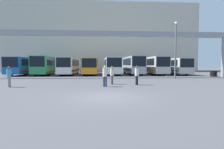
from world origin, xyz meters
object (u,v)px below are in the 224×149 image
object	(u,v)px
bus_slot_1	(47,65)
pedestrian_near_left	(105,75)
bus_slot_6	(153,65)
pedestrian_mid_left	(9,76)
tire_stack	(213,73)
bus_slot_4	(112,65)
bus_slot_3	(91,65)
lamp_post	(176,48)
bus_slot_0	(26,65)
bus_slot_2	(70,65)
pedestrian_near_right	(137,75)
pedestrian_far_center	(112,75)
bus_slot_7	(174,65)
bus_slot_5	(133,64)

from	to	relation	value
bus_slot_1	pedestrian_near_left	world-z (taller)	bus_slot_1
bus_slot_1	pedestrian_near_left	size ratio (longest dim) A/B	5.83
bus_slot_6	pedestrian_mid_left	distance (m)	25.41
tire_stack	pedestrian_near_left	bearing A→B (deg)	-146.69
bus_slot_4	bus_slot_6	xyz separation A→B (m)	(7.94, 0.50, 0.09)
bus_slot_3	tire_stack	bearing A→B (deg)	-20.07
bus_slot_1	bus_slot_3	distance (m)	7.95
pedestrian_mid_left	lamp_post	world-z (taller)	lamp_post
bus_slot_0	tire_stack	size ratio (longest dim) A/B	11.22
pedestrian_near_left	lamp_post	world-z (taller)	lamp_post
bus_slot_2	pedestrian_near_right	xyz separation A→B (m)	(9.00, -17.31, -0.85)
pedestrian_near_left	tire_stack	bearing A→B (deg)	-121.92
bus_slot_2	pedestrian_mid_left	xyz separation A→B (m)	(-1.86, -18.10, -0.87)
tire_stack	bus_slot_4	bearing A→B (deg)	156.88
pedestrian_mid_left	pedestrian_near_right	bearing A→B (deg)	81.04
bus_slot_2	pedestrian_far_center	world-z (taller)	bus_slot_2
bus_slot_3	tire_stack	size ratio (longest dim) A/B	10.74
bus_slot_4	bus_slot_7	bearing A→B (deg)	1.00
bus_slot_0	pedestrian_near_right	size ratio (longest dim) A/B	6.68
bus_slot_6	pedestrian_near_left	world-z (taller)	bus_slot_6
bus_slot_6	lamp_post	size ratio (longest dim) A/B	1.49
bus_slot_1	bus_slot_6	xyz separation A→B (m)	(19.86, 0.37, -0.01)
bus_slot_1	lamp_post	xyz separation A→B (m)	(19.65, -10.06, 2.24)
pedestrian_near_right	bus_slot_0	bearing A→B (deg)	73.14
lamp_post	pedestrian_near_left	bearing A→B (deg)	-140.22
pedestrian_far_center	tire_stack	xyz separation A→B (m)	(16.57, 9.51, -0.42)
tire_stack	lamp_post	bearing A→B (deg)	-156.41
bus_slot_6	lamp_post	distance (m)	10.67
bus_slot_2	pedestrian_mid_left	size ratio (longest dim) A/B	6.47
bus_slot_7	lamp_post	xyz separation A→B (m)	(-4.18, -10.13, 2.39)
bus_slot_0	bus_slot_1	xyz separation A→B (m)	(3.97, -0.62, 0.09)
bus_slot_7	pedestrian_near_left	world-z (taller)	bus_slot_7
pedestrian_near_right	tire_stack	size ratio (longest dim) A/B	1.68
bus_slot_1	bus_slot_6	distance (m)	19.86
bus_slot_2	pedestrian_mid_left	world-z (taller)	bus_slot_2
tire_stack	bus_slot_7	bearing A→B (deg)	117.23
bus_slot_5	pedestrian_near_right	xyz separation A→B (m)	(-2.91, -17.44, -0.98)
bus_slot_7	lamp_post	distance (m)	11.22
bus_slot_2	bus_slot_0	bearing A→B (deg)	177.70
pedestrian_far_center	lamp_post	size ratio (longest dim) A/B	0.23
bus_slot_0	pedestrian_far_center	bearing A→B (deg)	-48.85
bus_slot_0	bus_slot_7	size ratio (longest dim) A/B	1.10
pedestrian_mid_left	bus_slot_3	bearing A→B (deg)	149.07
bus_slot_4	bus_slot_7	size ratio (longest dim) A/B	0.96
bus_slot_0	tire_stack	xyz separation A→B (m)	(31.29, -7.33, -1.30)
pedestrian_near_right	tire_stack	world-z (taller)	pedestrian_near_right
bus_slot_5	pedestrian_far_center	xyz separation A→B (m)	(-5.14, -16.66, -1.01)
bus_slot_0	bus_slot_4	bearing A→B (deg)	-2.72
bus_slot_4	bus_slot_5	bearing A→B (deg)	8.16
bus_slot_2	pedestrian_near_left	bearing A→B (deg)	-71.80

